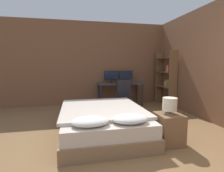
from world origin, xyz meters
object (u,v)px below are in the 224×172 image
keyboard (122,83)px  monitor_left (111,76)px  computer_mouse (131,83)px  desk (120,86)px  bedside_lamp (170,104)px  bookshelf (167,76)px  nightstand (169,129)px  bed (103,121)px  office_chair (122,99)px  monitor_right (126,76)px

keyboard → monitor_left: bearing=120.3°
monitor_left → computer_mouse: 0.72m
desk → keyboard: keyboard is taller
bedside_lamp → bookshelf: 2.83m
nightstand → desk: (-0.09, 2.88, 0.38)m
bed → desk: (0.92, 2.22, 0.39)m
desk → office_chair: (-0.11, -0.71, -0.29)m
desk → computer_mouse: 0.37m
nightstand → bookshelf: bookshelf is taller
desk → monitor_right: size_ratio=3.08×
nightstand → monitor_left: monitor_left is taller
bedside_lamp → computer_mouse: bearing=85.6°
computer_mouse → bedside_lamp: bearing=-94.4°
monitor_right → office_chair: monitor_right is taller
monitor_right → office_chair: bearing=-111.4°
keyboard → office_chair: office_chair is taller
monitor_right → computer_mouse: monitor_right is taller
bed → bedside_lamp: size_ratio=7.44×
bedside_lamp → computer_mouse: 2.68m
desk → monitor_right: bearing=40.7°
monitor_right → keyboard: bearing=-120.3°
nightstand → computer_mouse: 2.72m
desk → monitor_right: 0.45m
monitor_left → office_chair: 1.11m
monitor_right → keyboard: (-0.25, -0.42, -0.21)m
monitor_left → keyboard: size_ratio=1.16×
nightstand → office_chair: (-0.20, 2.17, 0.10)m
computer_mouse → desk: bearing=144.2°
bed → bookshelf: 3.06m
bed → nightstand: 1.20m
bedside_lamp → office_chair: office_chair is taller
monitor_left → monitor_right: 0.50m
bed → keyboard: size_ratio=5.06×
nightstand → keyboard: (-0.09, 2.67, 0.48)m
bedside_lamp → office_chair: (-0.20, 2.17, -0.32)m
bedside_lamp → keyboard: size_ratio=0.68×
bedside_lamp → monitor_left: (-0.33, 3.09, 0.28)m
bed → bookshelf: size_ratio=1.17×
bed → computer_mouse: computer_mouse is taller
nightstand → office_chair: 2.18m
bedside_lamp → bookshelf: bearing=61.4°
bed → monitor_right: size_ratio=4.37×
nightstand → computer_mouse: size_ratio=7.20×
computer_mouse → office_chair: size_ratio=0.08×
monitor_right → office_chair: 1.16m
nightstand → desk: bearing=91.7°
computer_mouse → keyboard: bearing=180.0°
monitor_right → bookshelf: 1.34m
bed → monitor_left: monitor_left is taller
desk → monitor_left: 0.45m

